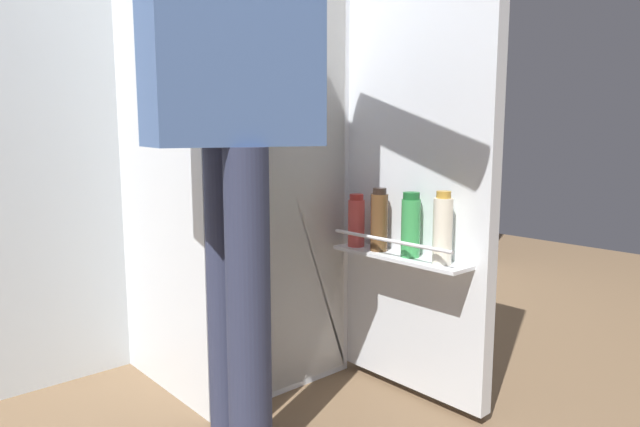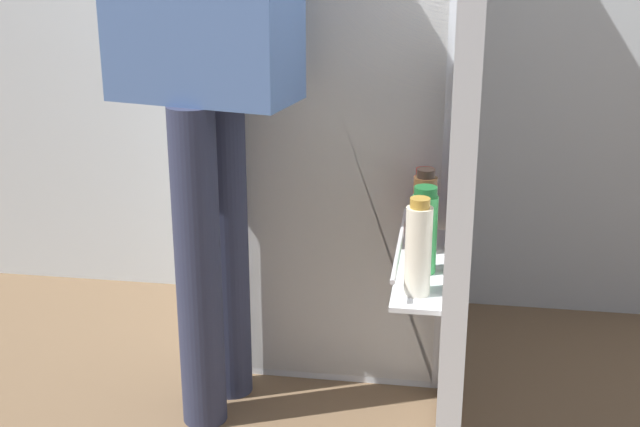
# 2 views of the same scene
# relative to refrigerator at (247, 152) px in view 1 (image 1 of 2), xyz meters

# --- Properties ---
(ground_plane) EXTENTS (6.73, 6.73, 0.00)m
(ground_plane) POSITION_rel_refrigerator_xyz_m (-0.03, -0.50, -0.84)
(ground_plane) COLOR brown
(kitchen_wall) EXTENTS (4.40, 0.10, 2.61)m
(kitchen_wall) POSITION_rel_refrigerator_xyz_m (-0.03, 0.40, 0.47)
(kitchen_wall) COLOR silver
(kitchen_wall) RESTS_ON ground_plane
(refrigerator) EXTENTS (0.67, 1.20, 1.68)m
(refrigerator) POSITION_rel_refrigerator_xyz_m (0.00, 0.00, 0.00)
(refrigerator) COLOR silver
(refrigerator) RESTS_ON ground_plane
(person) EXTENTS (0.58, 0.84, 1.75)m
(person) POSITION_rel_refrigerator_xyz_m (-0.32, -0.43, 0.22)
(person) COLOR #2D334C
(person) RESTS_ON ground_plane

